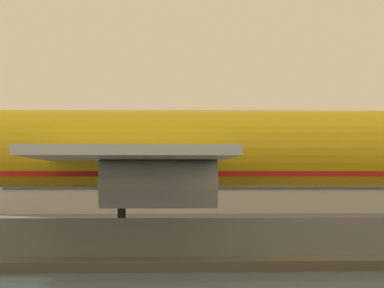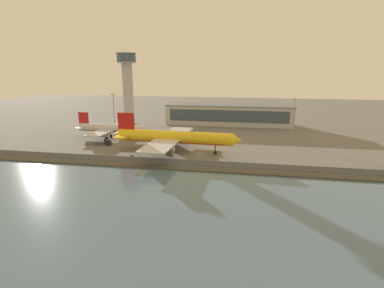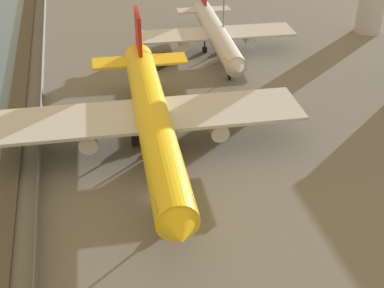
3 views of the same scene
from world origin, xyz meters
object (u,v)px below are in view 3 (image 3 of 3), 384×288
object	(u,v)px
cargo_jet_yellow	(153,118)
baggage_tug	(59,119)
ops_van	(160,61)
apron_light_mast_apron_east	(224,1)
passenger_jet_silver	(216,34)

from	to	relation	value
cargo_jet_yellow	baggage_tug	distance (m)	19.98
ops_van	apron_light_mast_apron_east	bearing A→B (deg)	99.99
ops_van	apron_light_mast_apron_east	world-z (taller)	apron_light_mast_apron_east
passenger_jet_silver	ops_van	xyz separation A→B (m)	(3.87, -13.25, -3.63)
cargo_jet_yellow	passenger_jet_silver	xyz separation A→B (m)	(-36.68, 19.80, -1.27)
ops_van	passenger_jet_silver	bearing A→B (deg)	106.30
baggage_tug	ops_van	bearing A→B (deg)	133.76
ops_van	apron_light_mast_apron_east	distance (m)	18.38
baggage_tug	ops_van	world-z (taller)	ops_van
ops_van	baggage_tug	bearing A→B (deg)	-46.24
cargo_jet_yellow	ops_van	distance (m)	33.81
passenger_jet_silver	ops_van	size ratio (longest dim) A/B	7.83
passenger_jet_silver	ops_van	world-z (taller)	passenger_jet_silver
passenger_jet_silver	apron_light_mast_apron_east	size ratio (longest dim) A/B	1.85
baggage_tug	cargo_jet_yellow	bearing A→B (deg)	49.13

